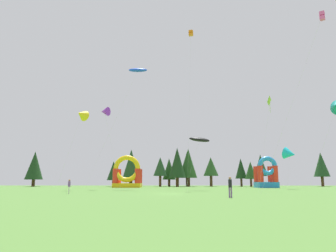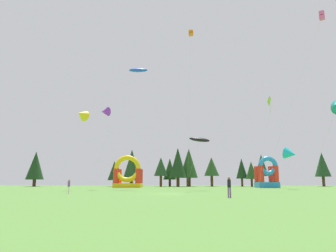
{
  "view_description": "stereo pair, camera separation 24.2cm",
  "coord_description": "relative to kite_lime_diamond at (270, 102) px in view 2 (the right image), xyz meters",
  "views": [
    {
      "loc": [
        0.77,
        -36.87,
        1.52
      ],
      "look_at": [
        0.0,
        10.61,
        9.76
      ],
      "focal_mm": 33.59,
      "sensor_mm": 36.0,
      "label": 1
    },
    {
      "loc": [
        1.01,
        -36.87,
        1.52
      ],
      "look_at": [
        0.0,
        10.61,
        9.76
      ],
      "focal_mm": 33.59,
      "sensor_mm": 36.0,
      "label": 2
    }
  ],
  "objects": [
    {
      "name": "inflatable_blue_arch",
      "position": [
        -24.3,
        24.03,
        -10.4
      ],
      "size": [
        6.05,
        4.55,
        6.91
      ],
      "color": "yellow",
      "rests_on": "ground_plane"
    },
    {
      "name": "tree_row_6",
      "position": [
        -10.72,
        35.4,
        -7.42
      ],
      "size": [
        4.11,
        4.11,
        8.78
      ],
      "color": "#4C331E",
      "rests_on": "ground_plane"
    },
    {
      "name": "tree_row_0",
      "position": [
        -49.42,
        34.39,
        -7.67
      ],
      "size": [
        4.39,
        4.39,
        8.78
      ],
      "color": "#4C331E",
      "rests_on": "ground_plane"
    },
    {
      "name": "kite_blue_parafoil",
      "position": [
        -21.02,
        12.48,
        9.53
      ],
      "size": [
        10.96,
        1.93,
        22.96
      ],
      "color": "blue",
      "rests_on": "ground_plane"
    },
    {
      "name": "tree_row_8",
      "position": [
        -4.55,
        36.79,
        -7.91
      ],
      "size": [
        3.87,
        3.87,
        7.44
      ],
      "color": "#4C331E",
      "rests_on": "ground_plane"
    },
    {
      "name": "kite_yellow_delta",
      "position": [
        -29.28,
        5.02,
        -0.72
      ],
      "size": [
        5.42,
        3.19,
        13.19
      ],
      "color": "yellow",
      "rests_on": "ground_plane"
    },
    {
      "name": "tree_row_12",
      "position": [
        23.86,
        36.91,
        -7.37
      ],
      "size": [
        3.88,
        3.88,
        8.69
      ],
      "color": "#4C331E",
      "rests_on": "ground_plane"
    },
    {
      "name": "tree_row_7",
      "position": [
        -10.42,
        35.55,
        -7.08
      ],
      "size": [
        4.43,
        4.43,
        9.56
      ],
      "color": "#4C331E",
      "rests_on": "ground_plane"
    },
    {
      "name": "tree_row_3",
      "position": [
        -17.5,
        33.4,
        -8.04
      ],
      "size": [
        3.42,
        3.42,
        7.22
      ],
      "color": "#4C331E",
      "rests_on": "ground_plane"
    },
    {
      "name": "tree_row_9",
      "position": [
        2.85,
        35.26,
        -8.43
      ],
      "size": [
        2.88,
        2.88,
        7.05
      ],
      "color": "#4C331E",
      "rests_on": "ground_plane"
    },
    {
      "name": "tree_row_11",
      "position": [
        7.42,
        33.62,
        -7.74
      ],
      "size": [
        3.33,
        3.33,
        7.86
      ],
      "color": "#4C331E",
      "rests_on": "ground_plane"
    },
    {
      "name": "tree_row_4",
      "position": [
        -15.32,
        36.0,
        -8.5
      ],
      "size": [
        3.38,
        3.38,
        7.13
      ],
      "color": "#4C331E",
      "rests_on": "ground_plane"
    },
    {
      "name": "tree_row_2",
      "position": [
        -25.02,
        35.32,
        -7.48
      ],
      "size": [
        4.56,
        4.56,
        9.38
      ],
      "color": "#4C331E",
      "rests_on": "ground_plane"
    },
    {
      "name": "ground_plane",
      "position": [
        -15.07,
        -8.18,
        -12.9
      ],
      "size": [
        120.0,
        120.0,
        0.0
      ],
      "primitive_type": "plane",
      "color": "#548438"
    },
    {
      "name": "tree_row_1",
      "position": [
        -29.64,
        36.19,
        -8.93
      ],
      "size": [
        3.29,
        3.29,
        6.43
      ],
      "color": "#4C331E",
      "rests_on": "ground_plane"
    },
    {
      "name": "kite_lime_diamond",
      "position": [
        0.0,
        0.0,
        0.0
      ],
      "size": [
        3.55,
        4.43,
        13.54
      ],
      "color": "#8CD826",
      "rests_on": "ground_plane"
    },
    {
      "name": "kite_black_parafoil",
      "position": [
        -10.11,
        4.57,
        -4.98
      ],
      "size": [
        4.02,
        1.33,
        8.57
      ],
      "color": "black",
      "rests_on": "ground_plane"
    },
    {
      "name": "tree_row_10",
      "position": [
        4.5,
        32.09,
        -8.98
      ],
      "size": [
        2.82,
        2.82,
        6.06
      ],
      "color": "#4C331E",
      "rests_on": "ground_plane"
    },
    {
      "name": "inflatable_red_slide",
      "position": [
        5.48,
        22.69,
        -10.47
      ],
      "size": [
        4.24,
        4.43,
        6.55
      ],
      "color": "#268CD8",
      "rests_on": "ground_plane"
    },
    {
      "name": "tree_row_5",
      "position": [
        -13.28,
        32.28,
        -7.14
      ],
      "size": [
        4.14,
        4.14,
        9.45
      ],
      "color": "#4C331E",
      "rests_on": "ground_plane"
    },
    {
      "name": "person_left_edge",
      "position": [
        -9.18,
        -16.29,
        -11.8
      ],
      "size": [
        0.33,
        0.33,
        1.85
      ],
      "rotation": [
        0.0,
        0.0,
        3.18
      ],
      "color": "#724C8C",
      "rests_on": "ground_plane"
    },
    {
      "name": "kite_cyan_delta",
      "position": [
        6.76,
        11.82,
        -6.66
      ],
      "size": [
        3.21,
        3.21,
        7.51
      ],
      "color": "#19B7CC",
      "rests_on": "ground_plane"
    },
    {
      "name": "kite_pink_box",
      "position": [
        2.27,
        -12.49,
        6.53
      ],
      "size": [
        6.96,
        4.68,
        20.03
      ],
      "color": "#EA599E",
      "rests_on": "ground_plane"
    },
    {
      "name": "person_near_camera",
      "position": [
        -26.25,
        -8.58,
        -11.92
      ],
      "size": [
        0.36,
        0.36,
        1.65
      ],
      "rotation": [
        0.0,
        0.0,
        1.92
      ],
      "color": "silver",
      "rests_on": "ground_plane"
    },
    {
      "name": "kite_purple_delta",
      "position": [
        -26.26,
        8.46,
        0.5
      ],
      "size": [
        3.25,
        6.48,
        14.22
      ],
      "color": "purple",
      "rests_on": "ground_plane"
    },
    {
      "name": "kite_orange_box",
      "position": [
        -11.22,
        4.86,
        13.2
      ],
      "size": [
        1.51,
        5.68,
        26.66
      ],
      "color": "orange",
      "rests_on": "ground_plane"
    }
  ]
}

